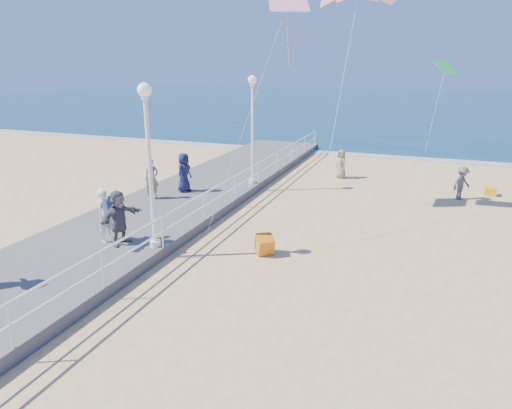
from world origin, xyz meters
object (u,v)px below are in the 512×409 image
(spectator_5, at_px, (119,218))
(box_kite, at_px, (265,246))
(spectator_4, at_px, (184,172))
(beach_walker_a, at_px, (462,183))
(beach_chair_left, at_px, (490,191))
(spectator_6, at_px, (152,179))
(lamp_post_far, at_px, (252,119))
(toddler_held, at_px, (111,206))
(lamp_post_mid, at_px, (149,150))
(beach_walker_c, at_px, (341,164))
(woman_holding_toddler, at_px, (106,215))

(spectator_5, height_order, box_kite, spectator_5)
(spectator_4, relative_size, beach_walker_a, 1.16)
(box_kite, height_order, beach_chair_left, box_kite)
(spectator_6, relative_size, box_kite, 3.06)
(spectator_4, height_order, box_kite, spectator_4)
(spectator_6, bearing_deg, beach_chair_left, -30.99)
(lamp_post_far, distance_m, spectator_5, 9.58)
(spectator_4, bearing_deg, beach_walker_a, -65.90)
(toddler_held, relative_size, spectator_4, 0.41)
(spectator_6, bearing_deg, lamp_post_mid, -114.67)
(spectator_4, xyz_separation_m, beach_walker_c, (6.18, 6.93, -0.51))
(lamp_post_mid, height_order, lamp_post_far, same)
(lamp_post_mid, bearing_deg, box_kite, 24.46)
(lamp_post_mid, height_order, toddler_held, lamp_post_mid)
(beach_walker_c, bearing_deg, woman_holding_toddler, -67.83)
(lamp_post_mid, height_order, box_kite, lamp_post_mid)
(lamp_post_mid, bearing_deg, woman_holding_toddler, -175.44)
(lamp_post_far, height_order, toddler_held, lamp_post_far)
(spectator_6, relative_size, beach_walker_c, 1.13)
(lamp_post_mid, bearing_deg, toddler_held, 179.81)
(spectator_6, distance_m, beach_walker_c, 10.98)
(lamp_post_mid, xyz_separation_m, beach_walker_a, (9.88, 11.06, -2.86))
(lamp_post_far, xyz_separation_m, toddler_held, (-1.66, -8.99, -2.03))
(beach_walker_c, bearing_deg, box_kite, -47.26)
(lamp_post_mid, relative_size, toddler_held, 7.04)
(toddler_held, height_order, spectator_5, spectator_5)
(spectator_6, bearing_deg, spectator_5, -126.67)
(spectator_5, relative_size, beach_walker_a, 1.17)
(woman_holding_toddler, bearing_deg, beach_walker_c, -21.53)
(lamp_post_far, height_order, beach_chair_left, lamp_post_far)
(beach_walker_a, distance_m, beach_walker_c, 6.57)
(toddler_held, height_order, spectator_4, spectator_4)
(spectator_5, bearing_deg, beach_walker_c, -9.15)
(spectator_5, distance_m, box_kite, 4.99)
(box_kite, bearing_deg, woman_holding_toddler, 161.53)
(spectator_5, bearing_deg, lamp_post_mid, -68.87)
(beach_chair_left, bearing_deg, beach_walker_c, 173.01)
(woman_holding_toddler, bearing_deg, spectator_4, 6.51)
(woman_holding_toddler, distance_m, box_kite, 5.52)
(spectator_4, xyz_separation_m, beach_chair_left, (13.77, 6.00, -1.13))
(beach_walker_a, bearing_deg, spectator_6, 157.72)
(toddler_held, height_order, beach_chair_left, toddler_held)
(spectator_4, bearing_deg, toddler_held, -169.49)
(beach_walker_c, height_order, beach_chair_left, beach_walker_c)
(lamp_post_far, relative_size, woman_holding_toddler, 2.87)
(spectator_6, bearing_deg, woman_holding_toddler, -132.59)
(lamp_post_mid, bearing_deg, spectator_4, 111.13)
(beach_walker_a, height_order, beach_walker_c, beach_walker_c)
(box_kite, bearing_deg, beach_chair_left, 17.38)
(lamp_post_mid, xyz_separation_m, beach_chair_left, (11.30, 12.38, -3.46))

